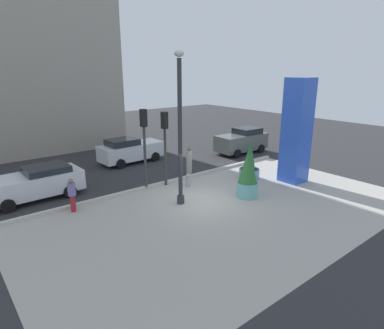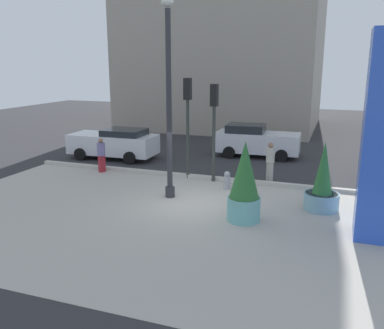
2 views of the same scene
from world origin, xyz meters
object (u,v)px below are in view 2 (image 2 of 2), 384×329
at_px(lamp_post, 169,106).
at_px(traffic_light_far_side, 188,112).
at_px(pedestrian_crossing, 270,160).
at_px(fire_hydrant, 227,180).
at_px(car_intersection, 256,141).
at_px(potted_plant_by_pillar, 322,186).
at_px(traffic_light_corner, 214,116).
at_px(potted_plant_curbside, 244,184).
at_px(car_far_lane, 114,143).
at_px(pedestrian_on_sidewalk, 101,154).

xyz_separation_m(lamp_post, traffic_light_far_side, (-0.29, 2.73, -0.53)).
height_order(lamp_post, pedestrian_crossing, lamp_post).
bearing_deg(fire_hydrant, car_intersection, 90.97).
xyz_separation_m(potted_plant_by_pillar, traffic_light_far_side, (-5.74, 2.26, 2.06)).
relative_size(traffic_light_corner, pedestrian_crossing, 2.40).
distance_m(lamp_post, potted_plant_curbside, 4.12).
bearing_deg(potted_plant_curbside, lamp_post, 155.53).
bearing_deg(fire_hydrant, potted_plant_curbside, -66.11).
height_order(potted_plant_by_pillar, fire_hydrant, potted_plant_by_pillar).
bearing_deg(traffic_light_corner, fire_hydrant, -47.47).
relative_size(lamp_post, potted_plant_by_pillar, 2.95).
bearing_deg(car_intersection, traffic_light_far_side, -110.24).
xyz_separation_m(lamp_post, car_far_lane, (-5.29, 5.06, -2.62)).
xyz_separation_m(traffic_light_corner, car_far_lane, (-6.20, 2.45, -1.97)).
xyz_separation_m(traffic_light_far_side, car_far_lane, (-5.00, 2.33, -2.10)).
relative_size(traffic_light_corner, pedestrian_on_sidewalk, 2.58).
height_order(fire_hydrant, traffic_light_far_side, traffic_light_far_side).
bearing_deg(car_far_lane, car_intersection, 23.22).
distance_m(fire_hydrant, car_far_lane, 7.84).
distance_m(potted_plant_curbside, pedestrian_on_sidewalk, 8.44).
xyz_separation_m(potted_plant_curbside, traffic_light_far_side, (-3.44, 4.16, 1.69)).
bearing_deg(lamp_post, pedestrian_crossing, 46.56).
height_order(traffic_light_corner, car_intersection, traffic_light_corner).
xyz_separation_m(potted_plant_curbside, car_far_lane, (-8.44, 6.49, -0.40)).
distance_m(fire_hydrant, traffic_light_corner, 2.74).
height_order(potted_plant_by_pillar, pedestrian_on_sidewalk, potted_plant_by_pillar).
bearing_deg(pedestrian_on_sidewalk, traffic_light_corner, 3.01).
distance_m(car_intersection, pedestrian_crossing, 4.91).
bearing_deg(traffic_light_far_side, potted_plant_curbside, -50.41).
bearing_deg(traffic_light_corner, car_far_lane, 158.49).
bearing_deg(traffic_light_far_side, car_intersection, 69.76).
distance_m(pedestrian_crossing, pedestrian_on_sidewalk, 7.66).
height_order(potted_plant_by_pillar, traffic_light_far_side, traffic_light_far_side).
height_order(lamp_post, traffic_light_corner, lamp_post).
bearing_deg(pedestrian_crossing, potted_plant_by_pillar, -52.11).
bearing_deg(lamp_post, potted_plant_curbside, -24.47).
distance_m(lamp_post, car_intersection, 8.61).
distance_m(potted_plant_curbside, traffic_light_far_side, 5.66).
height_order(potted_plant_curbside, car_intersection, potted_plant_curbside).
xyz_separation_m(traffic_light_corner, car_intersection, (0.75, 5.43, -1.93)).
distance_m(potted_plant_by_pillar, car_far_lane, 11.67).
bearing_deg(car_intersection, traffic_light_corner, -97.88).
height_order(potted_plant_by_pillar, pedestrian_crossing, potted_plant_by_pillar).
bearing_deg(potted_plant_curbside, car_intersection, 98.91).
bearing_deg(potted_plant_by_pillar, pedestrian_on_sidewalk, 169.30).
height_order(pedestrian_crossing, pedestrian_on_sidewalk, pedestrian_crossing).
bearing_deg(traffic_light_corner, lamp_post, -109.34).
distance_m(potted_plant_by_pillar, pedestrian_on_sidewalk, 10.02).
bearing_deg(car_intersection, lamp_post, -101.72).
height_order(lamp_post, car_far_lane, lamp_post).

